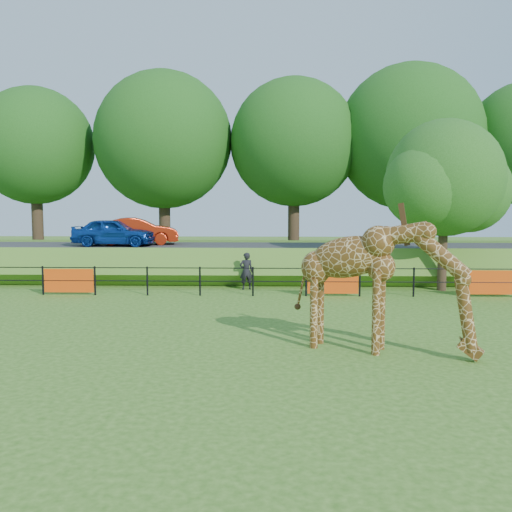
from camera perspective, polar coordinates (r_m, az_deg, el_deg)
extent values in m
plane|color=#346318|center=(13.69, -1.55, -9.50)|extent=(90.00, 90.00, 0.00)
cube|color=#346318|center=(28.86, 0.24, -0.29)|extent=(40.00, 9.00, 1.30)
cube|color=#2F2F31|center=(27.30, 0.15, 0.88)|extent=(40.00, 5.00, 0.12)
imported|color=#1341A2|center=(28.13, -14.03, 2.33)|extent=(3.98, 1.77, 1.33)
imported|color=#AB230C|center=(28.76, -11.80, 2.44)|extent=(4.22, 2.15, 1.33)
imported|color=black|center=(22.98, -0.98, -1.51)|extent=(0.62, 0.49, 1.50)
cylinder|color=#322616|center=(23.85, 18.16, 0.53)|extent=(0.36, 0.36, 3.20)
sphere|color=#215618|center=(23.79, 18.36, 7.42)|extent=(4.60, 4.60, 4.60)
sphere|color=#215618|center=(24.78, 20.44, 6.20)|extent=(3.45, 3.45, 3.45)
sphere|color=#215618|center=(22.87, 16.61, 6.69)|extent=(3.22, 3.22, 3.22)
cylinder|color=#322616|center=(38.19, -21.01, 3.53)|extent=(0.70, 0.70, 5.00)
sphere|color=#194612|center=(38.33, -21.24, 10.23)|extent=(7.20, 7.20, 7.20)
cylinder|color=#322616|center=(35.86, -9.12, 3.72)|extent=(0.70, 0.70, 5.00)
sphere|color=#194612|center=(36.05, -9.24, 11.38)|extent=(8.40, 8.40, 8.40)
cylinder|color=#322616|center=(35.24, 3.79, 3.75)|extent=(0.70, 0.70, 5.00)
sphere|color=#194612|center=(35.41, 3.84, 11.28)|extent=(7.80, 7.80, 7.80)
cylinder|color=#322616|center=(36.16, 14.97, 3.62)|extent=(0.70, 0.70, 5.00)
sphere|color=#194612|center=(36.36, 15.16, 11.39)|extent=(8.80, 8.80, 8.80)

